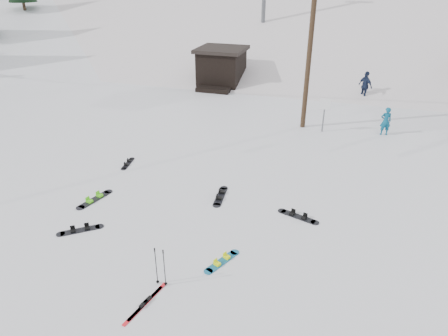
% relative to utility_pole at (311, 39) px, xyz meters
% --- Properties ---
extents(ground, '(200.00, 200.00, 0.00)m').
position_rel_utility_pole_xyz_m(ground, '(-2.00, -14.00, -4.68)').
color(ground, white).
rests_on(ground, ground).
extents(ski_slope, '(60.00, 85.24, 65.97)m').
position_rel_utility_pole_xyz_m(ski_slope, '(-2.00, 41.00, -16.68)').
color(ski_slope, white).
rests_on(ski_slope, ground).
extents(ridge_left, '(47.54, 95.03, 58.38)m').
position_rel_utility_pole_xyz_m(ridge_left, '(-38.00, 34.00, -15.68)').
color(ridge_left, white).
rests_on(ridge_left, ground).
extents(treeline_left, '(20.00, 64.00, 10.00)m').
position_rel_utility_pole_xyz_m(treeline_left, '(-36.00, 26.00, -4.68)').
color(treeline_left, black).
rests_on(treeline_left, ground).
extents(treeline_crest, '(50.00, 6.00, 10.00)m').
position_rel_utility_pole_xyz_m(treeline_crest, '(-2.00, 72.00, -4.68)').
color(treeline_crest, black).
rests_on(treeline_crest, ski_slope).
extents(utility_pole, '(2.00, 0.26, 9.00)m').
position_rel_utility_pole_xyz_m(utility_pole, '(0.00, 0.00, 0.00)').
color(utility_pole, '#3A2819').
rests_on(utility_pole, ground).
extents(trail_sign, '(0.50, 0.09, 1.85)m').
position_rel_utility_pole_xyz_m(trail_sign, '(1.10, -0.42, -3.41)').
color(trail_sign, '#595B60').
rests_on(trail_sign, ground).
extents(lift_hut, '(3.40, 4.10, 2.75)m').
position_rel_utility_pole_xyz_m(lift_hut, '(-7.00, 6.94, -3.32)').
color(lift_hut, black).
rests_on(lift_hut, ground).
extents(hero_snowboard, '(0.76, 1.33, 0.10)m').
position_rel_utility_pole_xyz_m(hero_snowboard, '(-0.76, -12.21, -4.65)').
color(hero_snowboard, '#176D9A').
rests_on(hero_snowboard, ground).
extents(hero_skis, '(0.45, 1.70, 0.09)m').
position_rel_utility_pole_xyz_m(hero_skis, '(-2.17, -14.40, -4.66)').
color(hero_skis, red).
rests_on(hero_skis, ground).
extents(ski_poles, '(0.34, 0.09, 1.22)m').
position_rel_utility_pole_xyz_m(ski_poles, '(-2.07, -13.62, -4.05)').
color(ski_poles, black).
rests_on(ski_poles, ground).
extents(board_scatter_a, '(1.27, 1.06, 0.11)m').
position_rel_utility_pole_xyz_m(board_scatter_a, '(-5.80, -12.14, -4.65)').
color(board_scatter_a, black).
rests_on(board_scatter_a, ground).
extents(board_scatter_b, '(0.42, 1.30, 0.09)m').
position_rel_utility_pole_xyz_m(board_scatter_b, '(-6.87, -7.13, -4.66)').
color(board_scatter_b, black).
rests_on(board_scatter_b, ground).
extents(board_scatter_c, '(0.65, 1.66, 0.12)m').
position_rel_utility_pole_xyz_m(board_scatter_c, '(-6.49, -10.27, -4.65)').
color(board_scatter_c, black).
rests_on(board_scatter_c, ground).
extents(board_scatter_d, '(1.52, 0.68, 0.11)m').
position_rel_utility_pole_xyz_m(board_scatter_d, '(1.07, -9.08, -4.65)').
color(board_scatter_d, black).
rests_on(board_scatter_d, ground).
extents(board_scatter_f, '(0.44, 1.63, 0.11)m').
position_rel_utility_pole_xyz_m(board_scatter_f, '(-1.99, -8.59, -4.65)').
color(board_scatter_f, black).
rests_on(board_scatter_f, ground).
extents(skier_teal, '(0.61, 0.47, 1.50)m').
position_rel_utility_pole_xyz_m(skier_teal, '(4.24, 0.12, -3.93)').
color(skier_teal, '#0B5170').
rests_on(skier_teal, ground).
extents(skier_navy, '(1.12, 1.12, 1.91)m').
position_rel_utility_pole_xyz_m(skier_navy, '(3.18, 6.25, -3.73)').
color(skier_navy, '#18213C').
rests_on(skier_navy, ground).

